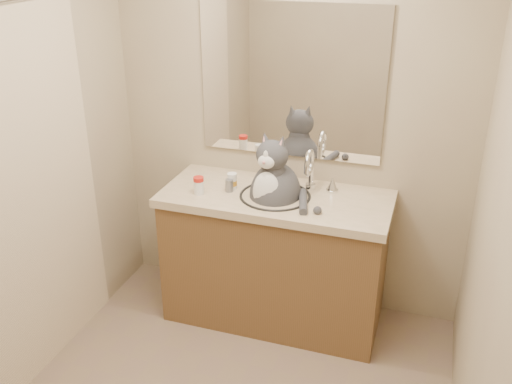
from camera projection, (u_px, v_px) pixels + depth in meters
The scene contains 8 objects.
room at pixel (211, 211), 2.34m from camera, with size 2.22×2.52×2.42m.
vanity at pixel (275, 255), 3.49m from camera, with size 1.34×0.59×1.12m.
mirror at pixel (291, 82), 3.30m from camera, with size 1.10×0.02×0.90m, color white.
shower_curtain at pixel (22, 203), 2.80m from camera, with size 0.02×1.30×1.93m.
cat at pixel (275, 191), 3.29m from camera, with size 0.42×0.40×0.60m.
pill_bottle_redcap at pixel (199, 185), 3.31m from camera, with size 0.07×0.07×0.10m.
pill_bottle_orange at pixel (232, 181), 3.37m from camera, with size 0.07×0.07×0.10m.
grey_canister at pixel (229, 185), 3.34m from camera, with size 0.06×0.06×0.08m.
Camera 1 is at (0.83, -1.93, 2.25)m, focal length 40.00 mm.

